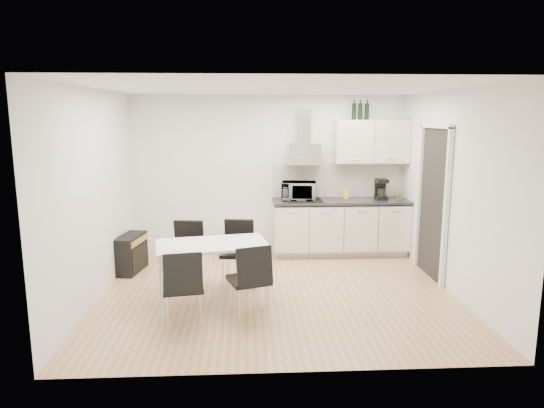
% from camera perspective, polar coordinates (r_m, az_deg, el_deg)
% --- Properties ---
extents(ground, '(4.50, 4.50, 0.00)m').
position_cam_1_polar(ground, '(6.42, 0.58, -10.34)').
color(ground, tan).
rests_on(ground, ground).
extents(wall_back, '(4.50, 0.10, 2.60)m').
position_cam_1_polar(wall_back, '(8.06, -0.31, 3.47)').
color(wall_back, white).
rests_on(wall_back, ground).
extents(wall_front, '(4.50, 0.10, 2.60)m').
position_cam_1_polar(wall_front, '(4.12, 2.40, -3.26)').
color(wall_front, white).
rests_on(wall_front, ground).
extents(wall_left, '(0.10, 4.00, 2.60)m').
position_cam_1_polar(wall_left, '(6.35, -20.12, 0.94)').
color(wall_left, white).
rests_on(wall_left, ground).
extents(wall_right, '(0.10, 4.00, 2.60)m').
position_cam_1_polar(wall_right, '(6.61, 20.45, 1.29)').
color(wall_right, white).
rests_on(wall_right, ground).
extents(ceiling, '(4.50, 4.50, 0.00)m').
position_cam_1_polar(ceiling, '(6.01, 0.63, 13.52)').
color(ceiling, white).
rests_on(ceiling, wall_back).
extents(doorway, '(0.08, 1.04, 2.10)m').
position_cam_1_polar(doorway, '(7.14, 18.29, 0.01)').
color(doorway, white).
rests_on(doorway, ground).
extents(kitchenette, '(2.22, 0.64, 2.52)m').
position_cam_1_polar(kitchenette, '(8.01, 8.25, -0.08)').
color(kitchenette, beige).
rests_on(kitchenette, ground).
extents(dining_table, '(1.44, 0.98, 0.75)m').
position_cam_1_polar(dining_table, '(5.94, -7.07, -5.41)').
color(dining_table, white).
rests_on(dining_table, ground).
extents(chair_far_left, '(0.51, 0.56, 0.88)m').
position_cam_1_polar(chair_far_left, '(6.56, -10.11, -5.98)').
color(chair_far_left, black).
rests_on(chair_far_left, ground).
extents(chair_far_right, '(0.50, 0.55, 0.88)m').
position_cam_1_polar(chair_far_right, '(6.54, -4.09, -5.89)').
color(chair_far_right, black).
rests_on(chair_far_right, ground).
extents(chair_near_left, '(0.52, 0.57, 0.88)m').
position_cam_1_polar(chair_near_left, '(5.38, -10.43, -9.69)').
color(chair_near_left, black).
rests_on(chair_near_left, ground).
extents(chair_near_right, '(0.58, 0.62, 0.88)m').
position_cam_1_polar(chair_near_right, '(5.52, -2.78, -9.02)').
color(chair_near_right, black).
rests_on(chair_near_right, ground).
extents(guitar_amp, '(0.39, 0.69, 0.55)m').
position_cam_1_polar(guitar_amp, '(7.45, -16.28, -5.59)').
color(guitar_amp, black).
rests_on(guitar_amp, ground).
extents(floor_speaker, '(0.19, 0.18, 0.26)m').
position_cam_1_polar(floor_speaker, '(8.19, -6.43, -4.85)').
color(floor_speaker, black).
rests_on(floor_speaker, ground).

